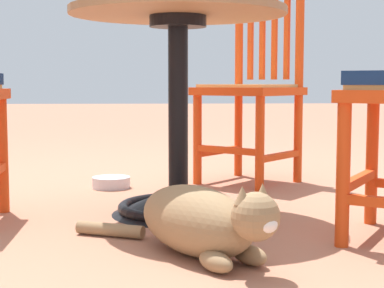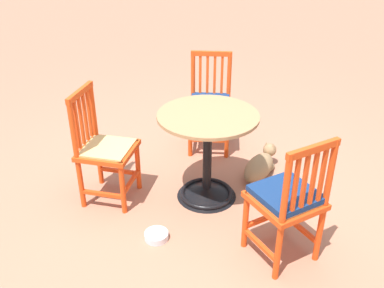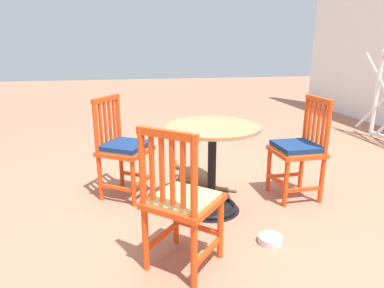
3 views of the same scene
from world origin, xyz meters
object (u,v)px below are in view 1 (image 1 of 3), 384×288
at_px(cafe_table, 178,135).
at_px(tabby_cat, 203,223).
at_px(orange_chair_tucked_in, 252,91).
at_px(pet_water_bowl, 111,182).

xyz_separation_m(cafe_table, tabby_cat, (-0.57, -0.05, -0.19)).
height_order(cafe_table, orange_chair_tucked_in, orange_chair_tucked_in).
height_order(tabby_cat, pet_water_bowl, tabby_cat).
bearing_deg(orange_chair_tucked_in, tabby_cat, 165.93).
distance_m(orange_chair_tucked_in, tabby_cat, 1.35).
xyz_separation_m(orange_chair_tucked_in, pet_water_bowl, (-0.13, 0.65, -0.41)).
distance_m(cafe_table, tabby_cat, 0.60).
relative_size(orange_chair_tucked_in, pet_water_bowl, 5.36).
bearing_deg(tabby_cat, cafe_table, 5.01).
bearing_deg(cafe_table, orange_chair_tucked_in, -27.64).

